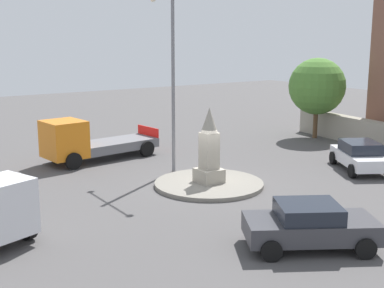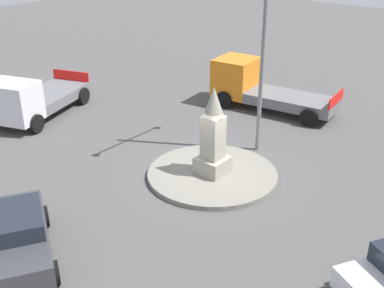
% 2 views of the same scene
% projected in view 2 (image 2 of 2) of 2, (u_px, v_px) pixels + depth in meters
% --- Properties ---
extents(ground_plane, '(80.00, 80.00, 0.00)m').
position_uv_depth(ground_plane, '(212.00, 176.00, 17.80)').
color(ground_plane, '#4F4C4C').
extents(traffic_island, '(4.74, 4.74, 0.18)m').
position_uv_depth(traffic_island, '(212.00, 174.00, 17.77)').
color(traffic_island, gray).
rests_on(traffic_island, ground).
extents(monument, '(1.04, 1.04, 3.27)m').
position_uv_depth(monument, '(213.00, 136.00, 17.12)').
color(monument, '#9E9687').
rests_on(monument, traffic_island).
extents(streetlamp, '(3.85, 0.28, 8.78)m').
position_uv_depth(streetlamp, '(265.00, 19.00, 17.64)').
color(streetlamp, slate).
rests_on(streetlamp, ground).
extents(car_dark_grey_far_side, '(3.59, 4.36, 1.42)m').
position_uv_depth(car_dark_grey_far_side, '(13.00, 236.00, 13.22)').
color(car_dark_grey_far_side, '#38383D').
rests_on(car_dark_grey_far_side, ground).
extents(truck_orange_near_island, '(2.85, 6.27, 2.28)m').
position_uv_depth(truck_orange_near_island, '(258.00, 87.00, 23.92)').
color(truck_orange_near_island, orange).
rests_on(truck_orange_near_island, ground).
extents(truck_white_parked_left, '(5.78, 3.86, 2.17)m').
position_uv_depth(truck_white_parked_left, '(31.00, 100.00, 22.37)').
color(truck_white_parked_left, silver).
rests_on(truck_white_parked_left, ground).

